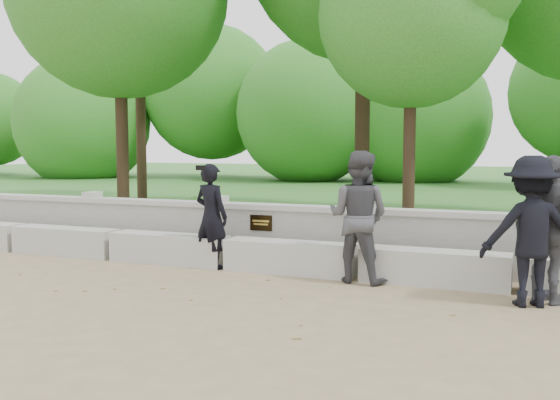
{
  "coord_description": "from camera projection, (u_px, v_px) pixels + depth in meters",
  "views": [
    {
      "loc": [
        4.17,
        -6.22,
        1.78
      ],
      "look_at": [
        0.83,
        1.95,
        1.03
      ],
      "focal_mm": 40.0,
      "sensor_mm": 36.0,
      "label": 1
    }
  ],
  "objects": [
    {
      "name": "visitor_right",
      "position": [
        551.0,
        230.0,
        7.07
      ],
      "size": [
        1.01,
        0.98,
        1.7
      ],
      "color": "#434349",
      "rests_on": "ground"
    },
    {
      "name": "tree_far_left",
      "position": [
        139.0,
        17.0,
        18.23
      ],
      "size": [
        3.71,
        3.71,
        7.19
      ],
      "color": "#382619",
      "rests_on": "lawn"
    },
    {
      "name": "man_main",
      "position": [
        211.0,
        216.0,
        9.13
      ],
      "size": [
        0.63,
        0.58,
        1.54
      ],
      "color": "black",
      "rests_on": "ground"
    },
    {
      "name": "lawn",
      "position": [
        396.0,
        198.0,
        20.36
      ],
      "size": [
        40.0,
        22.0,
        0.25
      ],
      "primitive_type": "cube",
      "color": "#2D5B1F",
      "rests_on": "ground"
    },
    {
      "name": "visitor_mid",
      "position": [
        531.0,
        231.0,
        6.95
      ],
      "size": [
        1.24,
        0.95,
        1.69
      ],
      "color": "black",
      "rests_on": "ground"
    },
    {
      "name": "concrete_bench",
      "position": [
        227.0,
        253.0,
        9.19
      ],
      "size": [
        11.9,
        0.45,
        0.45
      ],
      "color": "#BBB9B1",
      "rests_on": "ground"
    },
    {
      "name": "tree_near_right",
      "position": [
        412.0,
        1.0,
        10.51
      ],
      "size": [
        3.16,
        3.16,
        5.58
      ],
      "color": "#382619",
      "rests_on": "lawn"
    },
    {
      "name": "shrub_a",
      "position": [
        35.0,
        207.0,
        12.33
      ],
      "size": [
        0.42,
        0.35,
        0.69
      ],
      "primitive_type": "imported",
      "rotation": [
        0.0,
        0.0,
        0.34
      ],
      "color": "#377327",
      "rests_on": "lawn"
    },
    {
      "name": "shrub_b",
      "position": [
        192.0,
        215.0,
        10.98
      ],
      "size": [
        0.46,
        0.48,
        0.67
      ],
      "primitive_type": "imported",
      "rotation": [
        0.0,
        0.0,
        2.25
      ],
      "color": "#377327",
      "rests_on": "lawn"
    },
    {
      "name": "parapet_wall",
      "position": [
        247.0,
        231.0,
        9.82
      ],
      "size": [
        12.5,
        0.35,
        0.9
      ],
      "color": "#B0AEA6",
      "rests_on": "ground"
    },
    {
      "name": "visitor_left",
      "position": [
        358.0,
        217.0,
        8.2
      ],
      "size": [
        0.92,
        0.76,
        1.74
      ],
      "color": "#3C3C41",
      "rests_on": "ground"
    },
    {
      "name": "ground",
      "position": [
        155.0,
        296.0,
        7.46
      ],
      "size": [
        80.0,
        80.0,
        0.0
      ],
      "primitive_type": "plane",
      "color": "#947E5A",
      "rests_on": "ground"
    }
  ]
}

